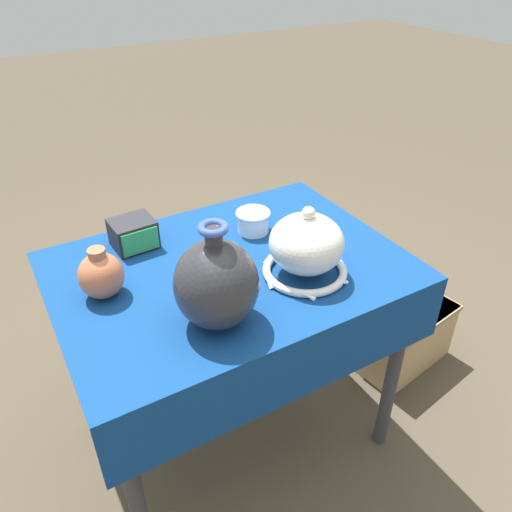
{
  "coord_description": "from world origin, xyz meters",
  "views": [
    {
      "loc": [
        -0.52,
        -1.04,
        1.52
      ],
      "look_at": [
        0.01,
        -0.13,
        0.82
      ],
      "focal_mm": 35.0,
      "sensor_mm": 36.0,
      "label": 1
    }
  ],
  "objects_px": {
    "cup_wide_porcelain": "(253,221)",
    "wooden_crate": "(402,334)",
    "vase_dome_bell": "(306,248)",
    "mosaic_tile_box": "(134,234)",
    "jar_round_terracotta": "(101,275)",
    "vase_tall_bulbous": "(216,283)"
  },
  "relations": [
    {
      "from": "vase_dome_bell",
      "to": "wooden_crate",
      "type": "relative_size",
      "value": 0.56
    },
    {
      "from": "jar_round_terracotta",
      "to": "cup_wide_porcelain",
      "type": "height_order",
      "value": "jar_round_terracotta"
    },
    {
      "from": "vase_dome_bell",
      "to": "jar_round_terracotta",
      "type": "xyz_separation_m",
      "value": [
        -0.5,
        0.18,
        -0.02
      ]
    },
    {
      "from": "wooden_crate",
      "to": "vase_tall_bulbous",
      "type": "bearing_deg",
      "value": -178.01
    },
    {
      "from": "jar_round_terracotta",
      "to": "cup_wide_porcelain",
      "type": "distance_m",
      "value": 0.5
    },
    {
      "from": "mosaic_tile_box",
      "to": "cup_wide_porcelain",
      "type": "distance_m",
      "value": 0.36
    },
    {
      "from": "vase_dome_bell",
      "to": "cup_wide_porcelain",
      "type": "bearing_deg",
      "value": 91.82
    },
    {
      "from": "vase_tall_bulbous",
      "to": "jar_round_terracotta",
      "type": "height_order",
      "value": "vase_tall_bulbous"
    },
    {
      "from": "mosaic_tile_box",
      "to": "jar_round_terracotta",
      "type": "bearing_deg",
      "value": -130.55
    },
    {
      "from": "vase_tall_bulbous",
      "to": "wooden_crate",
      "type": "distance_m",
      "value": 1.15
    },
    {
      "from": "wooden_crate",
      "to": "vase_dome_bell",
      "type": "bearing_deg",
      "value": -178.11
    },
    {
      "from": "vase_dome_bell",
      "to": "wooden_crate",
      "type": "distance_m",
      "value": 0.91
    },
    {
      "from": "cup_wide_porcelain",
      "to": "wooden_crate",
      "type": "distance_m",
      "value": 0.89
    },
    {
      "from": "vase_tall_bulbous",
      "to": "vase_dome_bell",
      "type": "relative_size",
      "value": 1.1
    },
    {
      "from": "jar_round_terracotta",
      "to": "wooden_crate",
      "type": "distance_m",
      "value": 1.28
    },
    {
      "from": "vase_dome_bell",
      "to": "mosaic_tile_box",
      "type": "bearing_deg",
      "value": 133.78
    },
    {
      "from": "mosaic_tile_box",
      "to": "cup_wide_porcelain",
      "type": "height_order",
      "value": "mosaic_tile_box"
    },
    {
      "from": "vase_tall_bulbous",
      "to": "mosaic_tile_box",
      "type": "bearing_deg",
      "value": 98.3
    },
    {
      "from": "vase_tall_bulbous",
      "to": "jar_round_terracotta",
      "type": "relative_size",
      "value": 1.93
    },
    {
      "from": "vase_dome_bell",
      "to": "wooden_crate",
      "type": "height_order",
      "value": "vase_dome_bell"
    },
    {
      "from": "vase_tall_bulbous",
      "to": "wooden_crate",
      "type": "relative_size",
      "value": 0.62
    },
    {
      "from": "vase_tall_bulbous",
      "to": "cup_wide_porcelain",
      "type": "xyz_separation_m",
      "value": [
        0.28,
        0.33,
        -0.07
      ]
    }
  ]
}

